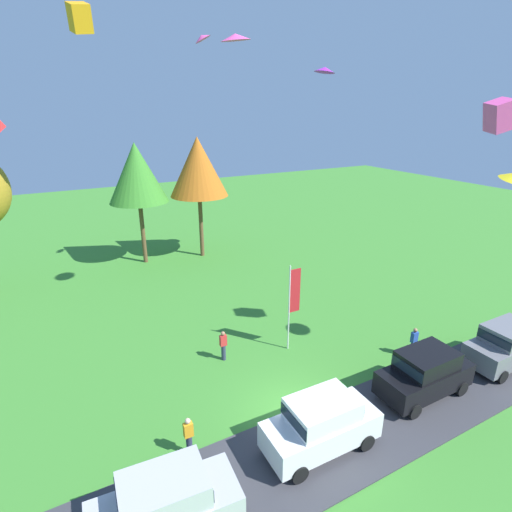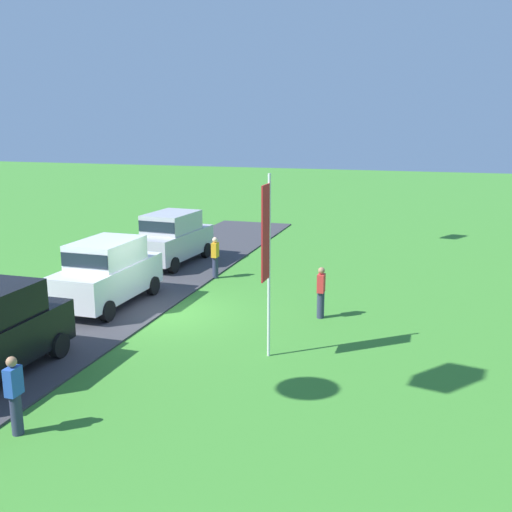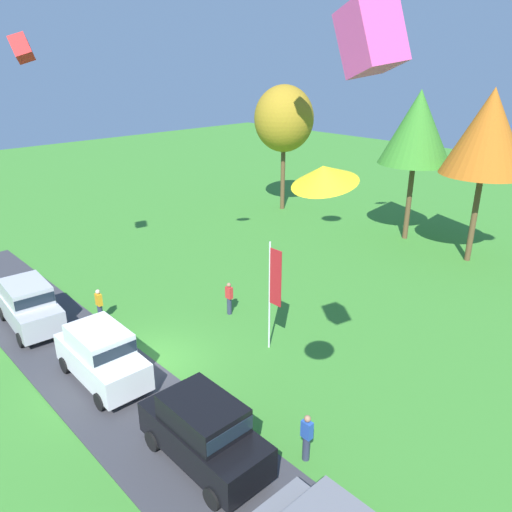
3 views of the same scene
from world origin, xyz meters
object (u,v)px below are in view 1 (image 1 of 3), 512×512
(car_suv_mid_row, at_px, (321,423))
(kite_delta_mid_center, at_px, (235,37))
(car_suv_by_flagpole, at_px, (507,343))
(kite_delta_high_right, at_px, (202,37))
(person_beside_suv, at_px, (414,342))
(kite_box_near_flag, at_px, (80,18))
(kite_delta_trailing_tail, at_px, (325,70))
(tree_far_left, at_px, (198,167))
(flag_banner, at_px, (293,297))
(car_suv_far_end, at_px, (425,372))
(person_on_lawn, at_px, (189,436))
(tree_lone_near, at_px, (137,173))
(kite_box_topmost, at_px, (499,116))
(car_suv_near_entrance, at_px, (165,505))
(person_watching_sky, at_px, (223,345))

(car_suv_mid_row, relative_size, kite_delta_mid_center, 2.90)
(kite_delta_mid_center, bearing_deg, car_suv_by_flagpole, -49.58)
(car_suv_by_flagpole, xyz_separation_m, kite_delta_high_right, (-9.16, 17.65, 15.67))
(person_beside_suv, xyz_separation_m, kite_box_near_flag, (-13.03, 13.29, 16.27))
(car_suv_mid_row, relative_size, kite_delta_high_right, 4.11)
(kite_delta_trailing_tail, bearing_deg, kite_box_near_flag, -177.99)
(car_suv_by_flagpole, distance_m, kite_box_near_flag, 28.04)
(kite_box_near_flag, bearing_deg, tree_far_left, 38.79)
(flag_banner, height_order, kite_delta_trailing_tail, kite_delta_trailing_tail)
(kite_delta_high_right, bearing_deg, car_suv_far_end, -78.58)
(car_suv_far_end, relative_size, kite_delta_trailing_tail, 2.97)
(person_on_lawn, relative_size, kite_box_near_flag, 1.25)
(car_suv_far_end, relative_size, car_suv_by_flagpole, 1.00)
(car_suv_far_end, xyz_separation_m, kite_delta_mid_center, (-4.09, 11.09, 14.84))
(kite_delta_trailing_tail, bearing_deg, tree_lone_near, 150.57)
(person_on_lawn, distance_m, kite_delta_trailing_tail, 26.24)
(kite_box_topmost, bearing_deg, kite_box_near_flag, 136.35)
(person_beside_suv, bearing_deg, car_suv_near_entrance, -167.62)
(flag_banner, bearing_deg, kite_delta_high_right, 91.39)
(tree_lone_near, relative_size, kite_delta_trailing_tail, 6.57)
(car_suv_near_entrance, height_order, kite_delta_high_right, kite_delta_high_right)
(person_beside_suv, relative_size, kite_delta_trailing_tail, 1.10)
(car_suv_mid_row, xyz_separation_m, car_suv_by_flagpole, (11.82, -0.09, 0.00))
(car_suv_by_flagpole, distance_m, kite_delta_trailing_tail, 21.83)
(car_suv_by_flagpole, bearing_deg, person_watching_sky, 149.85)
(person_watching_sky, height_order, flag_banner, flag_banner)
(car_suv_mid_row, bearing_deg, kite_delta_high_right, 81.38)
(tree_lone_near, relative_size, kite_box_topmost, 8.01)
(car_suv_by_flagpole, distance_m, flag_banner, 11.26)
(car_suv_mid_row, distance_m, tree_far_left, 24.34)
(car_suv_far_end, xyz_separation_m, tree_far_left, (-2.16, 22.77, 6.70))
(tree_far_left, xyz_separation_m, kite_delta_high_right, (-1.33, -5.50, 8.97))
(car_suv_mid_row, bearing_deg, flag_banner, 65.91)
(car_suv_far_end, height_order, flag_banner, flag_banner)
(car_suv_mid_row, relative_size, car_suv_by_flagpole, 1.00)
(person_beside_suv, distance_m, flag_banner, 6.95)
(kite_delta_trailing_tail, bearing_deg, car_suv_near_entrance, -136.80)
(person_on_lawn, bearing_deg, tree_lone_near, 80.53)
(person_on_lawn, distance_m, kite_delta_high_right, 23.39)
(person_watching_sky, height_order, kite_delta_trailing_tail, kite_delta_trailing_tail)
(person_beside_suv, height_order, flag_banner, flag_banner)
(car_suv_near_entrance, relative_size, kite_box_near_flag, 3.47)
(person_beside_suv, distance_m, kite_delta_mid_center, 18.60)
(car_suv_mid_row, relative_size, tree_far_left, 0.44)
(flag_banner, bearing_deg, person_watching_sky, 168.93)
(car_suv_near_entrance, xyz_separation_m, person_on_lawn, (1.68, 2.68, -0.42))
(person_beside_suv, bearing_deg, car_suv_mid_row, -161.72)
(kite_delta_high_right, distance_m, kite_box_near_flag, 7.59)
(car_suv_far_end, distance_m, kite_delta_mid_center, 18.97)
(person_watching_sky, xyz_separation_m, flag_banner, (3.83, -0.75, 2.30))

